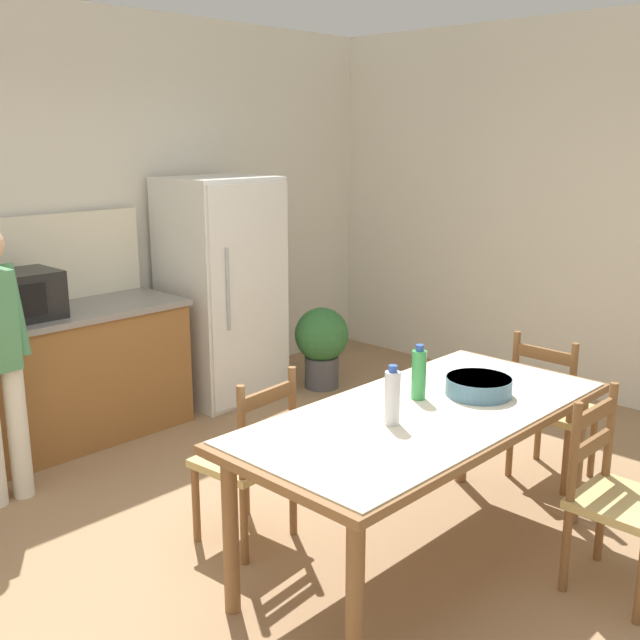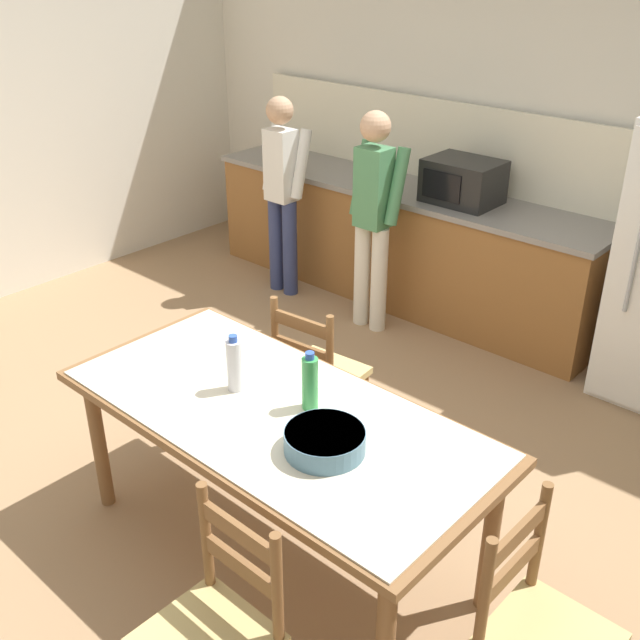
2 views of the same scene
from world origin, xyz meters
name	(u,v)px [view 2 (image 2 of 2)]	position (x,y,z in m)	size (l,w,h in m)	color
ground_plane	(279,475)	(0.00, 0.00, 0.00)	(8.32, 8.32, 0.00)	#9E7A56
wall_back	(547,120)	(0.00, 2.66, 1.45)	(6.52, 0.12, 2.90)	silver
kitchen_counter	(398,242)	(-0.88, 2.23, 0.45)	(3.30, 0.66, 0.90)	brown
counter_splashback	(427,138)	(-0.88, 2.54, 1.20)	(3.26, 0.03, 0.60)	#EFE8CB
microwave	(463,181)	(-0.34, 2.21, 1.05)	(0.50, 0.39, 0.30)	black
dining_table	(276,426)	(0.38, -0.38, 0.70)	(1.97, 0.92, 0.79)	brown
bottle_near_centre	(235,365)	(0.14, -0.38, 0.91)	(0.07, 0.07, 0.27)	silver
bottle_off_centre	(310,383)	(0.48, -0.27, 0.91)	(0.07, 0.07, 0.27)	green
serving_bowl	(325,440)	(0.72, -0.45, 0.84)	(0.32, 0.32, 0.09)	slate
chair_head_end	(539,634)	(1.65, -0.39, 0.44)	(0.41, 0.43, 0.91)	brown
chair_side_far_left	(317,374)	(-0.05, 0.37, 0.44)	(0.45, 0.44, 0.91)	brown
chair_side_near_right	(215,633)	(0.82, -1.13, 0.44)	(0.42, 0.41, 0.91)	brown
person_at_sink	(282,187)	(-1.61, 1.71, 0.87)	(0.39, 0.27, 1.54)	navy
person_at_counter	(373,211)	(-0.72, 1.69, 0.88)	(0.39, 0.27, 1.57)	silver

